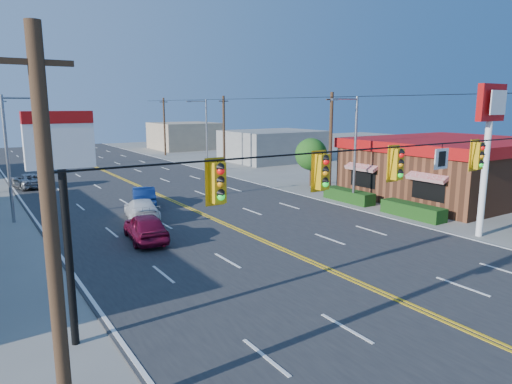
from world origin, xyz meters
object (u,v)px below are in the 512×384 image
kfc (451,167)px  car_blue (144,197)px  signal_span (417,177)px  car_silver (28,181)px  pizza_hut_sign (63,181)px  kfc_pylon (489,130)px  car_magenta (146,228)px  car_white (142,210)px

kfc → car_blue: 24.50m
signal_span → car_silver: bearing=103.6°
kfc → pizza_hut_sign: pizza_hut_sign is taller
kfc → pizza_hut_sign: bearing=-165.5°
car_silver → kfc_pylon: bearing=113.5°
signal_span → car_magenta: bearing=111.5°
kfc → car_white: size_ratio=3.45×
car_blue → car_silver: car_blue is taller
signal_span → car_magenta: signal_span is taller
signal_span → car_white: bearing=102.0°
kfc → kfc_pylon: 12.52m
car_blue → car_white: size_ratio=0.94×
car_silver → car_blue: bearing=106.5°
pizza_hut_sign → car_blue: 20.35m
kfc → car_blue: kfc is taller
signal_span → kfc_pylon: (11.12, 4.00, 1.16)m
car_blue → car_silver: (-6.14, 12.95, -0.08)m
kfc → car_magenta: (-25.26, 1.33, -1.61)m
car_blue → car_silver: bearing=-48.3°
kfc_pylon → car_magenta: kfc_pylon is taller
kfc_pylon → car_silver: size_ratio=1.84×
car_magenta → car_silver: size_ratio=0.97×
car_blue → car_white: car_blue is taller
kfc → car_silver: kfc is taller
car_white → kfc_pylon: bearing=148.7°
kfc_pylon → car_silver: (-19.58, 30.86, -5.40)m
kfc → car_silver: size_ratio=3.52×
kfc → kfc_pylon: bearing=-138.0°
signal_span → car_blue: bearing=96.0°
car_magenta → kfc_pylon: bearing=157.6°
signal_span → car_white: signal_span is taller
car_magenta → car_silver: car_magenta is taller
car_white → kfc: bearing=177.7°
car_white → car_silver: size_ratio=1.02×
signal_span → car_magenta: (-5.24, 13.33, -4.12)m
car_silver → kfc: bearing=132.4°
kfc_pylon → car_silver: kfc_pylon is taller
car_magenta → car_white: size_ratio=0.96×
kfc → car_blue: (-22.34, 9.92, -1.65)m
kfc_pylon → car_magenta: bearing=150.3°
kfc_pylon → pizza_hut_sign: (-22.00, 0.00, -0.86)m
car_white → car_silver: bearing=-62.9°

